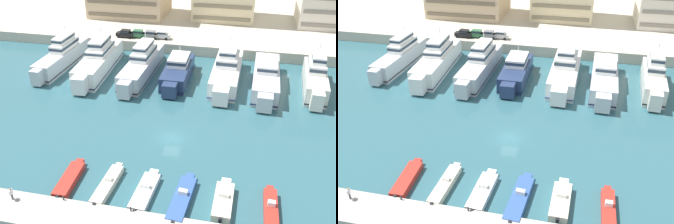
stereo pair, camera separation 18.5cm
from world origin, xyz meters
The scene contains 22 objects.
ground_plane centered at (0.00, 0.00, 0.00)m, with size 400.00×400.00×0.00m, color #2D5B66.
quay_promenade centered at (0.00, 67.77, 1.18)m, with size 180.00×70.00×2.37m, color #BCB29E.
yacht_silver_far_left centered at (-27.86, 21.50, 2.30)m, with size 4.59×20.73×8.06m.
yacht_white_left centered at (-19.40, 20.54, 2.40)m, with size 5.36×22.21×8.34m.
yacht_silver_mid_left centered at (-10.30, 20.61, 2.30)m, with size 4.92×21.84×8.06m.
yacht_navy_center_left centered at (-2.99, 20.07, 1.79)m, with size 4.72×16.79×6.29m.
yacht_white_center centered at (6.38, 21.36, 2.33)m, with size 5.45×20.87×8.24m.
yacht_silver_center_right centered at (13.80, 20.61, 1.93)m, with size 5.21×20.92×6.51m.
yacht_ivory_mid_right centered at (22.56, 21.07, 2.43)m, with size 4.71×17.46×8.47m.
motorboat_red_far_left centered at (-10.62, -12.40, 0.46)m, with size 2.07×7.54×0.92m.
motorboat_cream_left centered at (-5.52, -12.36, 0.46)m, with size 2.01×8.08×1.27m.
motorboat_white_mid_left centered at (-0.67, -12.44, 0.42)m, with size 2.48×7.74×1.28m.
motorboat_blue_center_left centered at (3.97, -12.78, 0.46)m, with size 2.52×8.78×1.43m.
motorboat_cream_center centered at (8.80, -12.13, 0.51)m, with size 2.30×7.13×1.47m.
motorboat_red_center_right centered at (14.25, -12.59, 0.50)m, with size 1.61×7.74×1.55m.
car_black_far_left centered at (-18.42, 35.18, 3.34)m, with size 4.15×2.03×1.80m.
car_green_left centered at (-15.55, 35.65, 3.34)m, with size 4.17×2.07×1.80m.
car_grey_mid_left centered at (-12.57, 35.75, 3.34)m, with size 4.11×1.94×1.80m.
car_silver_center_left centered at (-9.87, 36.01, 3.34)m, with size 4.14×2.00×1.80m.
pedestrian_near_edge centered at (-15.45, -17.44, 1.72)m, with size 0.26×0.63×1.62m.
bollard_west centered at (-9.53, -16.30, 1.09)m, with size 0.20×0.20×0.61m.
bollard_west_mid centered at (-1.31, -16.30, 1.09)m, with size 0.20×0.20×0.61m.
Camera 1 is at (9.36, -45.47, 31.95)m, focal length 40.00 mm.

